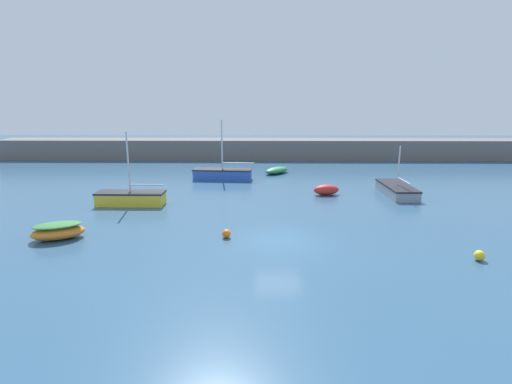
{
  "coord_description": "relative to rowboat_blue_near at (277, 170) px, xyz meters",
  "views": [
    {
      "loc": [
        -0.96,
        -19.95,
        7.38
      ],
      "look_at": [
        -1.3,
        8.66,
        0.58
      ],
      "focal_mm": 28.0,
      "sensor_mm": 36.0,
      "label": 1
    }
  ],
  "objects": [
    {
      "name": "fishing_dinghy_green",
      "position": [
        3.51,
        -8.85,
        0.07
      ],
      "size": [
        2.1,
        1.21,
        0.8
      ],
      "rotation": [
        0.0,
        0.0,
        0.14
      ],
      "color": "red",
      "rests_on": "ground_plane"
    },
    {
      "name": "sailboat_short_mast",
      "position": [
        8.99,
        -8.75,
        0.08
      ],
      "size": [
        1.98,
        5.05,
        3.82
      ],
      "rotation": [
        0.0,
        0.0,
        1.59
      ],
      "color": "gray",
      "rests_on": "ground_plane"
    },
    {
      "name": "rowboat_with_red_cover",
      "position": [
        -12.4,
        -18.95,
        0.12
      ],
      "size": [
        3.03,
        2.37,
        0.89
      ],
      "rotation": [
        0.0,
        0.0,
        3.54
      ],
      "color": "orange",
      "rests_on": "ground_plane"
    },
    {
      "name": "harbor_breakwater",
      "position": [
        -0.63,
        9.98,
        0.86
      ],
      "size": [
        65.47,
        3.67,
        2.38
      ],
      "primitive_type": "cube",
      "color": "#66605B",
      "rests_on": "ground_plane"
    },
    {
      "name": "ground_plane",
      "position": [
        -0.63,
        -19.06,
        -0.43
      ],
      "size": [
        120.0,
        120.0,
        0.2
      ],
      "primitive_type": "cube",
      "color": "#2D5170"
    },
    {
      "name": "mooring_buoy_yellow",
      "position": [
        8.57,
        -21.61,
        -0.08
      ],
      "size": [
        0.49,
        0.49,
        0.49
      ],
      "primitive_type": "sphere",
      "color": "yellow",
      "rests_on": "ground_plane"
    },
    {
      "name": "sailboat_tall_mast",
      "position": [
        -5.09,
        -3.04,
        0.2
      ],
      "size": [
        5.63,
        1.9,
        5.47
      ],
      "rotation": [
        0.0,
        0.0,
        3.07
      ],
      "color": "#2D56B7",
      "rests_on": "ground_plane"
    },
    {
      "name": "rowboat_blue_near",
      "position": [
        0.0,
        0.0,
        0.0
      ],
      "size": [
        3.0,
        3.08,
        0.65
      ],
      "rotation": [
        0.0,
        0.0,
        0.82
      ],
      "color": "#287A4C",
      "rests_on": "ground_plane"
    },
    {
      "name": "mooring_buoy_orange",
      "position": [
        -3.42,
        -18.68,
        -0.09
      ],
      "size": [
        0.47,
        0.47,
        0.47
      ],
      "primitive_type": "sphere",
      "color": "orange",
      "rests_on": "ground_plane"
    },
    {
      "name": "sailboat_twin_hulled",
      "position": [
        -10.7,
        -11.98,
        0.17
      ],
      "size": [
        4.75,
        1.54,
        5.15
      ],
      "rotation": [
        0.0,
        0.0,
        3.13
      ],
      "color": "yellow",
      "rests_on": "ground_plane"
    }
  ]
}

